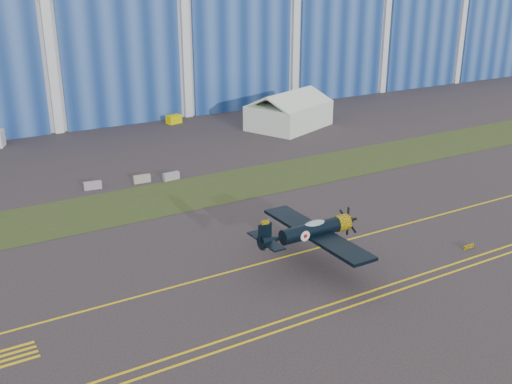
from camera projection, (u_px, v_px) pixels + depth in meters
ground at (192, 252)px, 53.50m from camera, size 260.00×260.00×0.00m
grass_median at (138, 203)px, 64.82m from camera, size 260.00×10.00×0.02m
hangar at (19, 23)px, 106.40m from camera, size 220.00×45.70×30.00m
taxiway_centreline at (217, 275)px, 49.45m from camera, size 200.00×0.20×0.02m
edge_line_near at (279, 331)px, 41.77m from camera, size 80.00×0.20×0.02m
edge_line_far at (271, 324)px, 42.58m from camera, size 80.00×0.20×0.02m
guard_board_right at (469, 247)px, 54.20m from camera, size 1.20×0.15×0.35m
warbird at (311, 231)px, 49.98m from camera, size 10.70×12.87×3.79m
tent at (289, 109)px, 95.55m from camera, size 15.25×13.40×5.89m
tug at (174, 119)px, 98.91m from camera, size 2.62×1.97×1.36m
barrier_a at (93, 185)px, 68.92m from camera, size 2.06×0.85×0.90m
barrier_b at (142, 179)px, 71.10m from camera, size 2.04×0.73×0.90m
barrier_c at (171, 176)px, 72.03m from camera, size 2.05×0.78×0.90m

